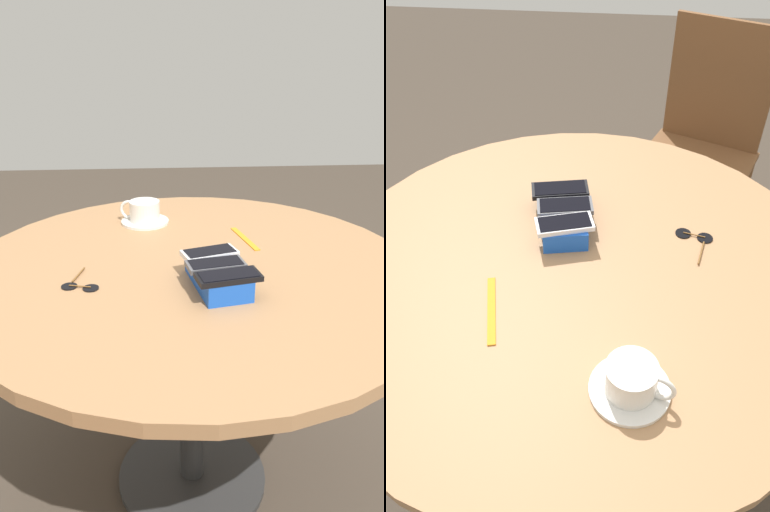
% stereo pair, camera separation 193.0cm
% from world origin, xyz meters
% --- Properties ---
extents(ground_plane, '(8.00, 8.00, 0.00)m').
position_xyz_m(ground_plane, '(0.00, 0.00, 0.00)').
color(ground_plane, '#42382D').
extents(round_table, '(1.14, 1.14, 0.72)m').
position_xyz_m(round_table, '(0.00, 0.00, 0.62)').
color(round_table, '#2D2D2D').
rests_on(round_table, ground_plane).
extents(phone_box, '(0.21, 0.14, 0.05)m').
position_xyz_m(phone_box, '(-0.13, -0.05, 0.74)').
color(phone_box, blue).
rests_on(phone_box, round_table).
extents(phone_black, '(0.09, 0.15, 0.01)m').
position_xyz_m(phone_black, '(-0.19, -0.06, 0.77)').
color(phone_black, black).
rests_on(phone_black, phone_box).
extents(phone_gray, '(0.08, 0.14, 0.01)m').
position_xyz_m(phone_gray, '(-0.13, -0.04, 0.77)').
color(phone_gray, '#515156').
rests_on(phone_gray, phone_box).
extents(phone_white, '(0.09, 0.14, 0.01)m').
position_xyz_m(phone_white, '(-0.06, -0.04, 0.77)').
color(phone_white, silver).
rests_on(phone_white, phone_box).
extents(saucer, '(0.14, 0.14, 0.01)m').
position_xyz_m(saucer, '(0.31, 0.12, 0.72)').
color(saucer, silver).
rests_on(saucer, round_table).
extents(coffee_cup, '(0.09, 0.12, 0.06)m').
position_xyz_m(coffee_cup, '(0.31, 0.12, 0.76)').
color(coffee_cup, silver).
rests_on(coffee_cup, saucer).
extents(lanyard_strap, '(0.18, 0.06, 0.00)m').
position_xyz_m(lanyard_strap, '(0.15, -0.16, 0.72)').
color(lanyard_strap, orange).
rests_on(lanyard_strap, round_table).
extents(sunglasses, '(0.12, 0.09, 0.01)m').
position_xyz_m(sunglasses, '(-0.11, 0.26, 0.72)').
color(sunglasses, black).
rests_on(sunglasses, round_table).
extents(chair_near_window, '(0.52, 0.52, 0.92)m').
position_xyz_m(chair_near_window, '(-0.88, 0.37, 0.48)').
color(chair_near_window, brown).
rests_on(chair_near_window, ground_plane).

